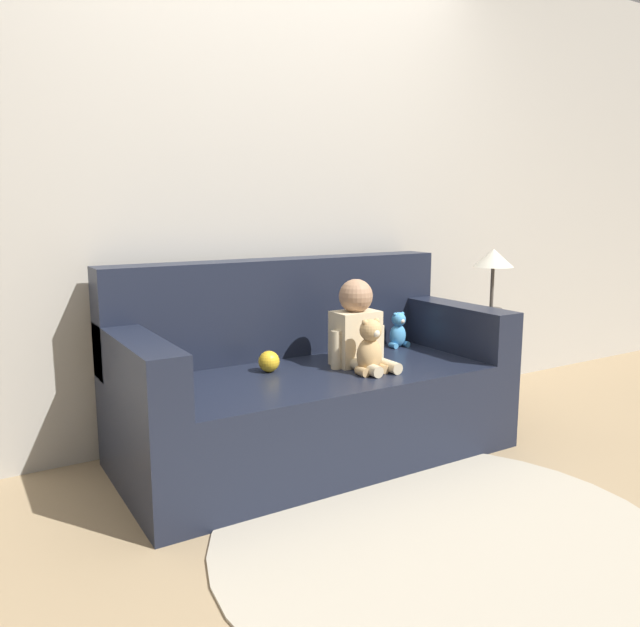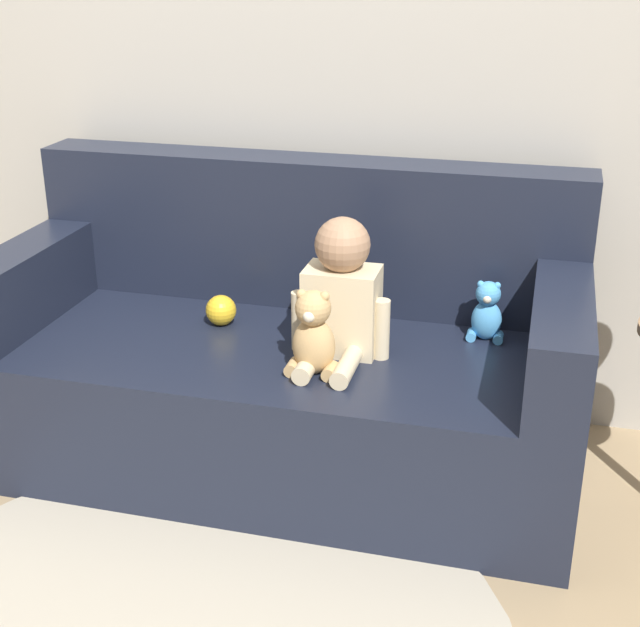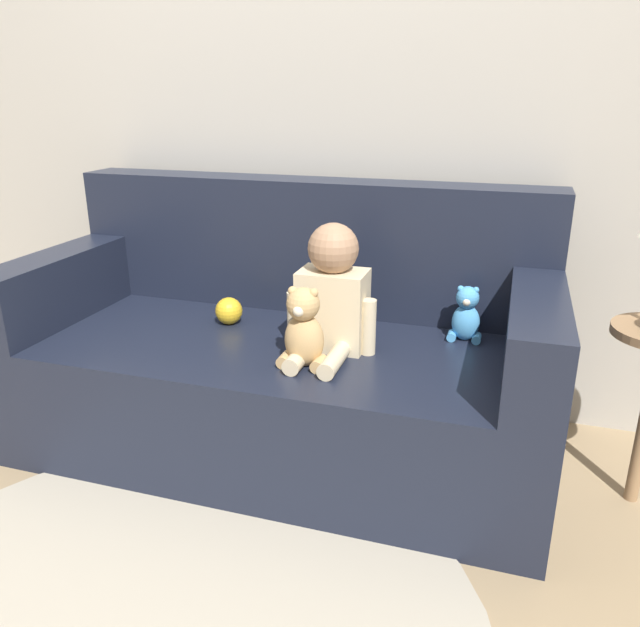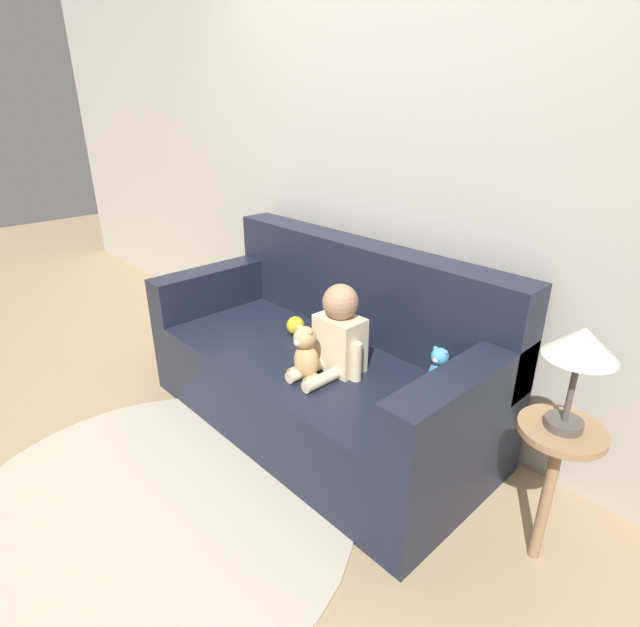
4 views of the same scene
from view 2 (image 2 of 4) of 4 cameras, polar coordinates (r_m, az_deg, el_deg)
name	(u,v)px [view 2 (image 2 of 4)]	position (r m, az deg, el deg)	size (l,w,h in m)	color
ground_plane	(282,458)	(2.92, -2.44, -9.22)	(12.00, 12.00, 0.00)	#9E8460
wall_back	(322,24)	(2.98, 0.12, 18.02)	(8.00, 0.05, 2.60)	#ADA89E
couch	(286,361)	(2.81, -2.19, -3.06)	(1.80, 0.84, 0.91)	black
person_baby	(341,296)	(2.56, 1.34, 1.11)	(0.29, 0.34, 0.41)	beige
teddy_bear_brown	(313,335)	(2.45, -0.43, -1.39)	(0.15, 0.11, 0.25)	tan
plush_toy_side	(487,312)	(2.72, 10.63, 0.07)	(0.11, 0.09, 0.19)	#4C9EDB
toy_ball	(221,310)	(2.82, -6.36, 0.21)	(0.10, 0.10, 0.10)	gold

